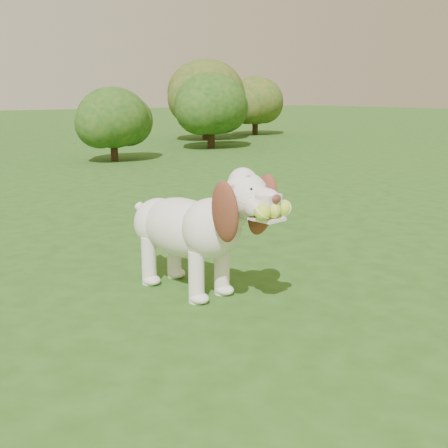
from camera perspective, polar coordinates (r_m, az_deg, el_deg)
ground at (r=3.72m, az=-8.66°, el=-7.02°), size 80.00×80.00×0.00m
dog at (r=3.57m, az=-2.99°, el=-0.04°), size 0.56×1.33×0.86m
shrub_f at (r=15.67m, az=-1.85°, el=13.20°), size 2.09×2.09×2.17m
shrub_c at (r=10.91m, az=-11.23°, el=10.55°), size 1.34×1.34×1.39m
shrub_h at (r=17.59m, az=3.21°, el=12.40°), size 1.70×1.70×1.76m
shrub_d at (r=13.24m, az=-1.33°, el=12.10°), size 1.67×1.67×1.73m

